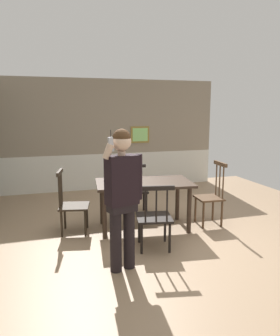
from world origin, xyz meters
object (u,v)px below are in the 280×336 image
object	(u,v)px
chair_near_window	(136,190)
person_figure	(123,191)
chair_opposite_corner	(154,217)
chair_by_doorway	(211,196)
chair_at_table_head	(72,204)
dining_table	(144,188)

from	to	relation	value
chair_near_window	person_figure	size ratio (longest dim) A/B	0.53
person_figure	chair_opposite_corner	bearing A→B (deg)	-156.06
chair_by_doorway	person_figure	size ratio (longest dim) A/B	0.62
chair_near_window	chair_at_table_head	bearing A→B (deg)	36.96
chair_by_doorway	chair_opposite_corner	distance (m)	1.42
chair_near_window	chair_by_doorway	world-z (taller)	chair_by_doorway
chair_opposite_corner	person_figure	world-z (taller)	person_figure
dining_table	person_figure	distance (m)	1.46
chair_by_doorway	person_figure	xyz separation A→B (m)	(-1.81, -1.12, 0.49)
chair_at_table_head	chair_near_window	bearing A→B (deg)	129.88
chair_near_window	chair_at_table_head	distance (m)	1.41
dining_table	chair_at_table_head	distance (m)	1.17
dining_table	person_figure	size ratio (longest dim) A/B	0.94
chair_near_window	chair_opposite_corner	size ratio (longest dim) A/B	0.96
chair_at_table_head	chair_opposite_corner	world-z (taller)	chair_at_table_head
dining_table	chair_by_doorway	xyz separation A→B (m)	(1.14, -0.14, -0.18)
chair_by_doorway	chair_at_table_head	world-z (taller)	chair_by_doorway
chair_near_window	chair_at_table_head	size ratio (longest dim) A/B	0.90
dining_table	chair_opposite_corner	distance (m)	0.84
dining_table	chair_near_window	bearing A→B (deg)	82.63
dining_table	chair_at_table_head	xyz separation A→B (m)	(-1.14, 0.15, -0.21)
dining_table	chair_by_doorway	distance (m)	1.16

